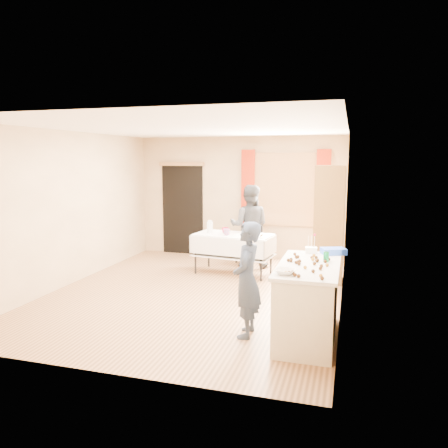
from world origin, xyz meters
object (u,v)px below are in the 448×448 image
(counter, at_px, (308,301))
(chair, at_px, (249,247))
(girl, at_px, (247,280))
(cabinet, at_px, (329,224))
(party_table, at_px, (233,250))
(woman, at_px, (249,226))

(counter, relative_size, chair, 1.43)
(chair, bearing_deg, girl, -56.70)
(cabinet, bearing_deg, chair, 149.47)
(cabinet, distance_m, chair, 2.04)
(chair, bearing_deg, counter, -45.89)
(counter, bearing_deg, girl, -168.98)
(counter, distance_m, party_table, 3.08)
(woman, bearing_deg, counter, 110.00)
(cabinet, distance_m, party_table, 1.82)
(chair, bearing_deg, cabinet, -9.82)
(party_table, height_order, girl, girl)
(chair, bearing_deg, woman, -56.43)
(counter, relative_size, girl, 1.06)
(girl, height_order, woman, woman)
(party_table, height_order, chair, chair)
(cabinet, xyz_separation_m, girl, (-0.82, -2.74, -0.31))
(party_table, bearing_deg, counter, -51.26)
(chair, xyz_separation_m, woman, (0.08, -0.35, 0.51))
(counter, xyz_separation_m, chair, (-1.55, 3.57, -0.14))
(cabinet, distance_m, girl, 2.88)
(cabinet, xyz_separation_m, chair, (-1.65, 0.97, -0.70))
(cabinet, xyz_separation_m, counter, (-0.10, -2.60, -0.56))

